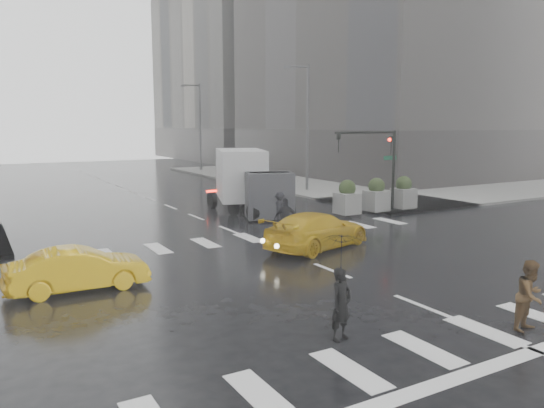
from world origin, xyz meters
TOP-DOWN VIEW (x-y plane):
  - ground at (0.00, 0.00)m, footprint 120.00×120.00m
  - sidewalk_ne at (19.50, 17.50)m, footprint 35.00×35.00m
  - building_ne_far at (29.00, 56.00)m, footprint 26.05×26.05m
  - road_markings at (0.00, 0.00)m, footprint 18.00×48.00m
  - traffic_signal_pole at (9.01, 8.01)m, footprint 4.45×0.42m
  - street_lamp_near at (10.87, 18.00)m, footprint 2.15×0.22m
  - street_lamp_far at (10.87, 38.00)m, footprint 2.15×0.22m
  - planter_west at (7.00, 8.20)m, footprint 1.10×1.10m
  - planter_mid at (9.00, 8.20)m, footprint 1.10×1.10m
  - planter_east at (11.00, 8.20)m, footprint 1.10×1.10m
  - pedestrian_black at (-3.24, -4.70)m, footprint 1.18×1.19m
  - pedestrian_brown at (0.93, -6.47)m, footprint 0.90×0.75m
  - pedestrian_far_a at (1.25, 5.00)m, footprint 1.18×0.95m
  - pedestrian_far_b at (3.06, 8.52)m, footprint 1.05×1.10m
  - taxi_front at (-7.79, 2.18)m, footprint 3.88×1.65m
  - taxi_mid at (-7.61, 2.00)m, footprint 3.87×1.47m
  - taxi_rear at (1.42, 2.93)m, footprint 4.74×3.21m
  - box_truck at (3.00, 11.82)m, footprint 2.42×6.46m

SIDE VIEW (x-z plane):
  - ground at x=0.00m, z-range 0.00..0.00m
  - road_markings at x=0.00m, z-range 0.00..0.01m
  - sidewalk_ne at x=19.50m, z-range 0.00..0.15m
  - taxi_mid at x=-7.61m, z-range 0.00..1.26m
  - taxi_front at x=-7.79m, z-range 0.00..1.31m
  - taxi_rear at x=1.42m, z-range 0.00..1.43m
  - pedestrian_far_b at x=3.06m, z-range 0.00..1.52m
  - pedestrian_brown at x=0.93m, z-range 0.00..1.68m
  - pedestrian_far_a at x=1.25m, z-range 0.00..1.74m
  - planter_west at x=7.00m, z-range 0.08..1.88m
  - planter_mid at x=9.00m, z-range 0.08..1.88m
  - planter_east at x=11.00m, z-range 0.08..1.88m
  - pedestrian_black at x=-3.24m, z-range 0.40..2.83m
  - box_truck at x=3.00m, z-range 0.12..3.55m
  - traffic_signal_pole at x=9.01m, z-range 0.97..5.47m
  - street_lamp_near at x=10.87m, z-range 0.45..9.45m
  - street_lamp_far at x=10.87m, z-range 0.45..9.45m
  - building_ne_far at x=29.00m, z-range -1.73..34.27m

